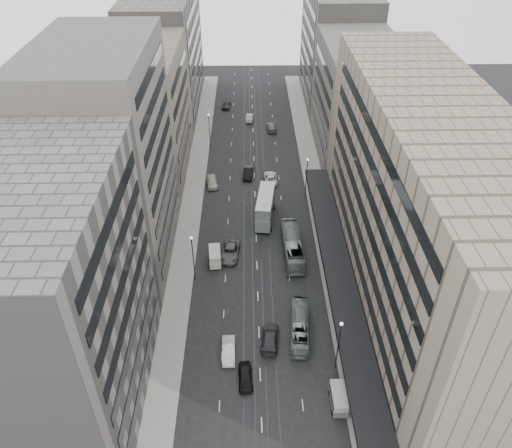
{
  "coord_description": "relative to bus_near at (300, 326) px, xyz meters",
  "views": [
    {
      "loc": [
        -1.24,
        -45.5,
        53.1
      ],
      "look_at": [
        -0.12,
        17.12,
        6.7
      ],
      "focal_mm": 35.0,
      "sensor_mm": 36.0,
      "label": 1
    }
  ],
  "objects": [
    {
      "name": "double_decker",
      "position": [
        -3.84,
        26.8,
        1.44
      ],
      "size": [
        3.91,
        9.72,
        5.17
      ],
      "rotation": [
        0.0,
        0.0,
        -0.13
      ],
      "color": "slate",
      "rests_on": "ground"
    },
    {
      "name": "sedan_4",
      "position": [
        -14.04,
        38.65,
        -0.5
      ],
      "size": [
        2.68,
        5.22,
        1.7
      ],
      "primitive_type": "imported",
      "rotation": [
        0.0,
        0.0,
        0.14
      ],
      "color": "#BAB49A",
      "rests_on": "ground"
    },
    {
      "name": "sedan_1",
      "position": [
        -9.63,
        -3.47,
        -0.57
      ],
      "size": [
        1.77,
        4.79,
        1.57
      ],
      "primitive_type": "imported",
      "rotation": [
        0.0,
        0.0,
        0.02
      ],
      "color": "white",
      "rests_on": "ground"
    },
    {
      "name": "bus_far",
      "position": [
        0.29,
        17.05,
        0.34
      ],
      "size": [
        3.16,
        12.21,
        3.38
      ],
      "primitive_type": "imported",
      "rotation": [
        0.0,
        0.0,
        3.17
      ],
      "color": "gray",
      "rests_on": "ground"
    },
    {
      "name": "sedan_7",
      "position": [
        -1.18,
        63.45,
        -0.58
      ],
      "size": [
        2.5,
        5.47,
        1.55
      ],
      "primitive_type": "imported",
      "rotation": [
        0.0,
        0.0,
        3.2
      ],
      "color": "slate",
      "rests_on": "ground"
    },
    {
      "name": "building_right_mid",
      "position": [
        15.96,
        51.27,
        10.65
      ],
      "size": [
        15.0,
        28.0,
        24.0
      ],
      "primitive_type": "cube",
      "color": "#504A45",
      "rests_on": "ground"
    },
    {
      "name": "ground",
      "position": [
        -5.54,
        -0.73,
        -1.35
      ],
      "size": [
        220.0,
        220.0,
        0.0
      ],
      "primitive_type": "plane",
      "color": "black",
      "rests_on": "ground"
    },
    {
      "name": "building_left_c",
      "position": [
        -27.04,
        45.27,
        11.15
      ],
      "size": [
        15.0,
        28.0,
        25.0
      ],
      "primitive_type": "cube",
      "color": "#73685A",
      "rests_on": "ground"
    },
    {
      "name": "panel_van",
      "position": [
        -12.29,
        14.99,
        0.04
      ],
      "size": [
        2.27,
        4.15,
        2.52
      ],
      "rotation": [
        0.0,
        0.0,
        0.09
      ],
      "color": "beige",
      "rests_on": "ground"
    },
    {
      "name": "sedan_3",
      "position": [
        -4.09,
        -1.5,
        -0.53
      ],
      "size": [
        2.9,
        5.88,
        1.64
      ],
      "primitive_type": "imported",
      "rotation": [
        0.0,
        0.0,
        3.03
      ],
      "color": "#2A2A2D",
      "rests_on": "ground"
    },
    {
      "name": "lamp_right_far",
      "position": [
        4.16,
        34.27,
        3.85
      ],
      "size": [
        0.44,
        0.44,
        8.32
      ],
      "color": "#262628",
      "rests_on": "ground"
    },
    {
      "name": "vw_microbus",
      "position": [
        3.66,
        -11.2,
        -0.13
      ],
      "size": [
        1.88,
        4.08,
        2.2
      ],
      "rotation": [
        0.0,
        0.0,
        0.0
      ],
      "color": "#575B5F",
      "rests_on": "ground"
    },
    {
      "name": "sidewalk_left",
      "position": [
        -17.54,
        36.77,
        -1.28
      ],
      "size": [
        4.0,
        125.0,
        0.15
      ],
      "primitive_type": "cube",
      "color": "gray",
      "rests_on": "ground"
    },
    {
      "name": "building_left_b",
      "position": [
        -27.04,
        18.27,
        15.65
      ],
      "size": [
        15.0,
        26.0,
        34.0
      ],
      "primitive_type": "cube",
      "color": "#504A45",
      "rests_on": "ground"
    },
    {
      "name": "department_store",
      "position": [
        15.91,
        7.27,
        13.59
      ],
      "size": [
        19.2,
        60.0,
        30.0
      ],
      "color": "gray",
      "rests_on": "ground"
    },
    {
      "name": "lamp_right_near",
      "position": [
        4.16,
        -5.73,
        3.85
      ],
      "size": [
        0.44,
        0.44,
        8.32
      ],
      "color": "#262628",
      "rests_on": "ground"
    },
    {
      "name": "building_left_a",
      "position": [
        -27.04,
        -8.73,
        13.65
      ],
      "size": [
        15.0,
        28.0,
        30.0
      ],
      "primitive_type": "cube",
      "color": "slate",
      "rests_on": "ground"
    },
    {
      "name": "sidewalk_right",
      "position": [
        6.46,
        36.77,
        -1.28
      ],
      "size": [
        4.0,
        125.0,
        0.15
      ],
      "primitive_type": "cube",
      "color": "gray",
      "rests_on": "ground"
    },
    {
      "name": "lamp_left_far",
      "position": [
        -15.24,
        54.27,
        3.85
      ],
      "size": [
        0.44,
        0.44,
        8.32
      ],
      "color": "#262628",
      "rests_on": "ground"
    },
    {
      "name": "sedan_2",
      "position": [
        -9.9,
        16.68,
        -0.5
      ],
      "size": [
        3.49,
        6.41,
        1.71
      ],
      "primitive_type": "imported",
      "rotation": [
        0.0,
        0.0,
        -0.11
      ],
      "color": "#505052",
      "rests_on": "ground"
    },
    {
      "name": "bus_near",
      "position": [
        0.0,
        0.0,
        0.0
      ],
      "size": [
        3.14,
        9.89,
        2.71
      ],
      "primitive_type": "imported",
      "rotation": [
        0.0,
        0.0,
        3.05
      ],
      "color": "gray",
      "rests_on": "ground"
    },
    {
      "name": "sedan_6",
      "position": [
        -2.3,
        40.03,
        -0.59
      ],
      "size": [
        2.6,
        5.52,
        1.52
      ],
      "primitive_type": "imported",
      "rotation": [
        0.0,
        0.0,
        3.15
      ],
      "color": "white",
      "rests_on": "ground"
    },
    {
      "name": "lamp_left_near",
      "position": [
        -15.24,
        11.27,
        3.85
      ],
      "size": [
        0.44,
        0.44,
        8.32
      ],
      "color": "#262628",
      "rests_on": "ground"
    },
    {
      "name": "sedan_9",
      "position": [
        -6.35,
        68.72,
        -0.57
      ],
      "size": [
        2.03,
        4.86,
        1.56
      ],
      "primitive_type": "imported",
      "rotation": [
        0.0,
        0.0,
        3.06
      ],
      "color": "#A29986",
      "rests_on": "ground"
    },
    {
      "name": "building_left_d",
      "position": [
        -27.04,
        78.27,
        12.65
      ],
      "size": [
        15.0,
        38.0,
        28.0
      ],
      "primitive_type": "cube",
      "color": "slate",
      "rests_on": "ground"
    },
    {
      "name": "sedan_8",
      "position": [
        -12.28,
        76.82,
        -0.5
      ],
      "size": [
        2.41,
        5.15,
        1.7
      ],
      "primitive_type": "imported",
      "rotation": [
        0.0,
        0.0,
        -0.08
      ],
      "color": "#29292C",
      "rests_on": "ground"
    },
    {
      "name": "sedan_5",
      "position": [
        -6.82,
        42.04,
        -0.5
      ],
      "size": [
        2.27,
        5.3,
        1.7
      ],
      "primitive_type": "imported",
      "rotation": [
        0.0,
        0.0,
        -0.09
      ],
      "color": "black",
      "rests_on": "ground"
    },
    {
      "name": "sedan_0",
      "position": [
        -7.43,
        -7.63,
        -0.59
      ],
      "size": [
        2.02,
        4.55,
        1.52
      ],
      "primitive_type": "imported",
      "rotation": [
        0.0,
        0.0,
        0.05
      ],
      "color": "black",
      "rests_on": "ground"
    },
    {
      "name": "building_right_far",
      "position": [
        15.96,
        81.27,
        12.65
      ],
      "size": [
        15.0,
        32.0,
        28.0
      ],
      "primitive_type": "cube",
      "color": "slate",
      "rests_on": "ground"
    }
  ]
}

